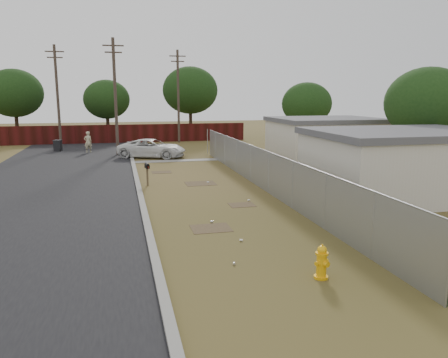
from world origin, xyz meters
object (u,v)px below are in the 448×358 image
object	(u,v)px
fire_hydrant	(322,262)
trash_bin	(58,145)
mailbox	(147,168)
pickup_truck	(152,148)
pedestrian	(88,142)

from	to	relation	value
fire_hydrant	trash_bin	xyz separation A→B (m)	(-10.04, 29.29, 0.06)
mailbox	pickup_truck	size ratio (longest dim) A/B	0.24
fire_hydrant	mailbox	bearing A→B (deg)	105.50
pickup_truck	mailbox	bearing A→B (deg)	-163.38
trash_bin	fire_hydrant	bearing A→B (deg)	-71.07
mailbox	pickup_truck	bearing A→B (deg)	84.40
fire_hydrant	pedestrian	distance (m)	28.64
pedestrian	mailbox	bearing A→B (deg)	82.12
pedestrian	trash_bin	xyz separation A→B (m)	(-2.57, 1.64, -0.39)
mailbox	trash_bin	world-z (taller)	mailbox
pedestrian	trash_bin	distance (m)	3.07
mailbox	trash_bin	xyz separation A→B (m)	(-6.44, 16.29, -0.46)
fire_hydrant	pedestrian	world-z (taller)	pedestrian
mailbox	pickup_truck	world-z (taller)	pickup_truck
mailbox	pedestrian	distance (m)	15.15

